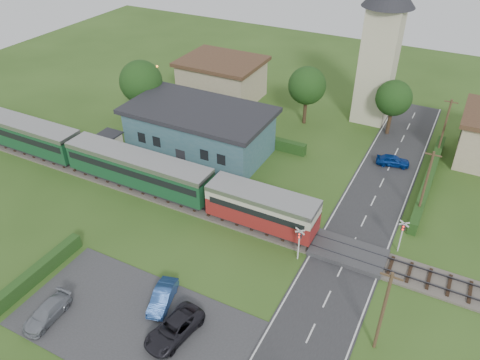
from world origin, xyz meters
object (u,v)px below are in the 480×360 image
at_px(house_west, 222,79).
at_px(car_park_dark, 174,329).
at_px(station_building, 200,130).
at_px(pedestrian_near, 223,181).
at_px(church_tower, 382,40).
at_px(crossing_signal_near, 299,239).
at_px(car_on_road, 393,160).
at_px(train, 113,161).
at_px(car_park_blue, 163,297).
at_px(pedestrian_far, 115,150).
at_px(crossing_signal_far, 402,232).
at_px(equipment_hut, 110,144).
at_px(car_park_silver, 47,313).

relative_size(house_west, car_park_dark, 2.32).
xyz_separation_m(station_building, pedestrian_near, (6.25, -5.95, -1.37)).
xyz_separation_m(church_tower, crossing_signal_near, (1.40, -28.41, -8.08)).
distance_m(car_on_road, car_park_dark, 30.61).
relative_size(train, house_west, 4.00).
bearing_deg(car_park_dark, train, 149.11).
height_order(car_park_blue, pedestrian_far, pedestrian_far).
height_order(station_building, crossing_signal_far, station_building).
height_order(station_building, church_tower, church_tower).
distance_m(train, house_west, 23.01).
distance_m(equipment_hut, pedestrian_near, 14.26).
height_order(equipment_hut, station_building, station_building).
relative_size(church_tower, house_west, 1.63).
bearing_deg(pedestrian_near, crossing_signal_near, 175.93).
distance_m(church_tower, car_park_silver, 45.26).
bearing_deg(crossing_signal_near, car_park_silver, -134.10).
xyz_separation_m(church_tower, pedestrian_far, (-22.07, -23.14, -8.83)).
xyz_separation_m(station_building, car_park_dark, (11.65, -22.49, -1.97)).
height_order(train, house_west, house_west).
bearing_deg(church_tower, equipment_hut, -135.25).
bearing_deg(car_on_road, house_west, 61.41).
relative_size(train, car_park_blue, 11.52).
bearing_deg(pedestrian_far, crossing_signal_near, -98.70).
bearing_deg(car_park_dark, crossing_signal_near, 75.22).
bearing_deg(car_park_dark, station_building, 125.80).
xyz_separation_m(equipment_hut, house_west, (3.00, 19.80, 1.04)).
height_order(car_park_silver, pedestrian_near, pedestrian_near).
bearing_deg(car_park_silver, car_park_blue, 35.01).
relative_size(car_on_road, car_park_dark, 0.75).
bearing_deg(car_park_dark, church_tower, 93.57).
relative_size(equipment_hut, car_park_blue, 0.68).
xyz_separation_m(car_park_dark, pedestrian_far, (-18.72, 16.35, 0.67)).
bearing_deg(station_building, train, -118.26).
height_order(house_west, pedestrian_far, house_west).
distance_m(car_park_silver, car_park_dark, 9.40).
bearing_deg(crossing_signal_far, car_park_dark, -126.95).
height_order(car_park_dark, pedestrian_near, pedestrian_near).
relative_size(church_tower, car_park_silver, 4.45).
height_order(church_tower, pedestrian_near, church_tower).
bearing_deg(pedestrian_far, church_tower, -39.69).
bearing_deg(pedestrian_far, pedestrian_near, -85.26).
relative_size(equipment_hut, station_building, 0.16).
height_order(station_building, train, station_building).
height_order(car_park_silver, car_park_dark, car_park_dark).
height_order(car_on_road, pedestrian_far, pedestrian_far).
relative_size(car_park_blue, car_park_silver, 0.95).
bearing_deg(crossing_signal_near, church_tower, 92.82).
height_order(equipment_hut, house_west, house_west).
height_order(equipment_hut, pedestrian_far, equipment_hut).
xyz_separation_m(station_building, church_tower, (15.00, 17.01, 7.53)).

